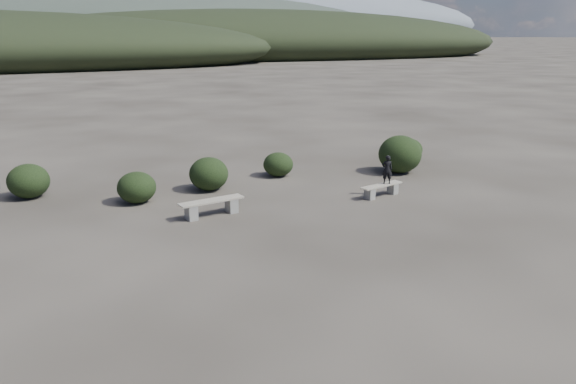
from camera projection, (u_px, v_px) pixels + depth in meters
name	position (u px, v px, depth m)	size (l,w,h in m)	color
ground	(368.00, 279.00, 12.25)	(1200.00, 1200.00, 0.00)	#2C2722
bench_left	(212.00, 206.00, 16.40)	(1.99, 0.79, 0.49)	gray
bench_right	(381.00, 189.00, 18.36)	(1.64, 0.75, 0.40)	gray
seated_person	(387.00, 169.00, 18.32)	(0.35, 0.23, 0.95)	black
shrub_a	(137.00, 187.00, 17.63)	(1.21, 1.21, 0.99)	black
shrub_b	(209.00, 174.00, 19.03)	(1.33, 1.33, 1.14)	black
shrub_c	(278.00, 164.00, 20.93)	(1.12, 1.12, 0.90)	black
shrub_d	(400.00, 154.00, 21.41)	(1.64, 1.64, 1.43)	black
shrub_e	(408.00, 150.00, 23.36)	(1.16, 1.16, 0.96)	black
shrub_f	(28.00, 181.00, 18.15)	(1.32, 1.32, 1.11)	black
mountain_ridges	(56.00, 22.00, 310.44)	(500.00, 400.00, 56.00)	black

